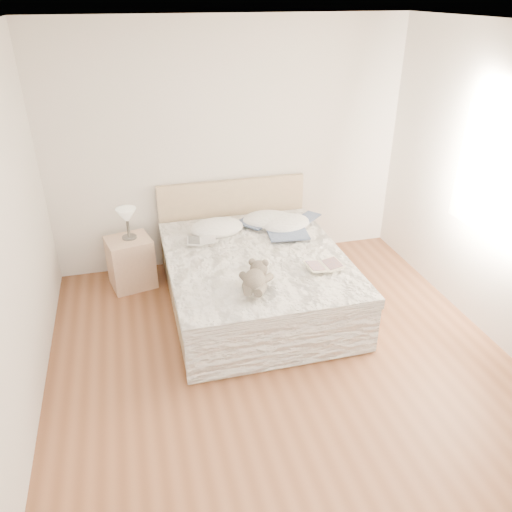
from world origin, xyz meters
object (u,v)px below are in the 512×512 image
photo_book (201,241)px  childrens_book (324,266)px  teddy_bear (254,287)px  nightstand (131,262)px  table_lamp (127,217)px  bed (254,276)px

photo_book → childrens_book: bearing=-31.1°
photo_book → childrens_book: size_ratio=0.90×
photo_book → childrens_book: (1.02, -0.81, 0.00)m
teddy_bear → photo_book: bearing=125.7°
childrens_book → teddy_bear: (-0.73, -0.23, 0.02)m
nightstand → childrens_book: size_ratio=1.63×
nightstand → childrens_book: bearing=-34.2°
table_lamp → teddy_bear: (1.00, -1.45, -0.15)m
teddy_bear → childrens_book: bearing=37.8°
bed → table_lamp: bed is taller
childrens_book → teddy_bear: 0.76m
nightstand → table_lamp: bearing=56.0°
bed → childrens_book: size_ratio=6.24×
nightstand → table_lamp: 0.52m
childrens_book → photo_book: bearing=136.9°
table_lamp → bed: bearing=-30.6°
table_lamp → photo_book: (0.71, -0.40, -0.17)m
photo_book → childrens_book: 1.30m
bed → childrens_book: (0.54, -0.51, 0.32)m
nightstand → table_lamp: (0.02, 0.03, 0.52)m
nightstand → teddy_bear: teddy_bear is taller
photo_book → table_lamp: bearing=158.1°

